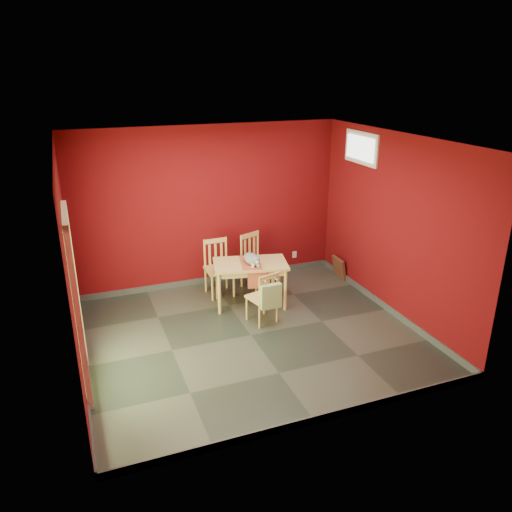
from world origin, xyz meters
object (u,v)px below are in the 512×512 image
object	(u,v)px
cat	(252,257)
picture_frame	(339,268)
dining_table	(250,268)
chair_far_left	(218,267)
chair_far_right	(255,260)
tote_bag	(271,296)
chair_near	(263,297)

from	to	relation	value
cat	picture_frame	world-z (taller)	cat
dining_table	chair_far_left	xyz separation A→B (m)	(-0.35, 0.57, -0.15)
chair_far_right	tote_bag	bearing A→B (deg)	-102.31
dining_table	chair_near	xyz separation A→B (m)	(-0.03, -0.63, -0.21)
dining_table	chair_near	bearing A→B (deg)	-92.68
chair_far_left	chair_far_right	bearing A→B (deg)	4.59
chair_far_right	picture_frame	world-z (taller)	chair_far_right
dining_table	tote_bag	xyz separation A→B (m)	(0.00, -0.83, -0.12)
dining_table	chair_near	size ratio (longest dim) A/B	1.56
tote_bag	picture_frame	xyz separation A→B (m)	(1.85, 1.26, -0.31)
chair_far_left	chair_near	distance (m)	1.24
dining_table	picture_frame	world-z (taller)	dining_table
dining_table	tote_bag	world-z (taller)	tote_bag
chair_far_left	cat	distance (m)	0.78
chair_far_right	picture_frame	bearing A→B (deg)	-6.95
dining_table	picture_frame	bearing A→B (deg)	13.23
picture_frame	tote_bag	bearing A→B (deg)	-145.68
tote_bag	chair_near	bearing A→B (deg)	99.10
chair_far_right	tote_bag	distance (m)	1.48
chair_far_left	chair_near	world-z (taller)	chair_far_left
chair_far_left	picture_frame	xyz separation A→B (m)	(2.20, -0.13, -0.28)
dining_table	picture_frame	size ratio (longest dim) A/B	3.31
dining_table	tote_bag	bearing A→B (deg)	-89.84
chair_far_left	chair_far_right	distance (m)	0.67
dining_table	picture_frame	distance (m)	1.95
picture_frame	chair_far_left	bearing A→B (deg)	176.54
cat	picture_frame	distance (m)	2.00
dining_table	chair_far_right	size ratio (longest dim) A/B	1.34
dining_table	cat	world-z (taller)	cat
dining_table	chair_far_right	distance (m)	0.71
tote_bag	cat	xyz separation A→B (m)	(0.00, 0.79, 0.32)
dining_table	chair_far_right	world-z (taller)	chair_far_right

